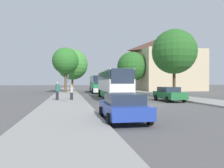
{
  "coord_description": "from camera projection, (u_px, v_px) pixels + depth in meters",
  "views": [
    {
      "loc": [
        -6.71,
        -18.5,
        1.97
      ],
      "look_at": [
        0.25,
        16.52,
        1.73
      ],
      "focal_mm": 35.0,
      "sensor_mm": 36.0,
      "label": 1
    }
  ],
  "objects": [
    {
      "name": "tree_left_near",
      "position": [
        65.0,
        61.0,
        40.93
      ],
      "size": [
        4.93,
        4.93,
        8.39
      ],
      "color": "brown",
      "rests_on": "sidewalk_left"
    },
    {
      "name": "bus_front",
      "position": [
        113.0,
        84.0,
        26.75
      ],
      "size": [
        3.15,
        11.89,
        3.36
      ],
      "rotation": [
        0.0,
        0.0,
        -0.04
      ],
      "color": "#238942",
      "rests_on": "ground_plane"
    },
    {
      "name": "ground_plane",
      "position": [
        145.0,
        105.0,
        19.47
      ],
      "size": [
        300.0,
        300.0,
        0.0
      ],
      "primitive_type": "plane",
      "color": "#565454",
      "rests_on": "ground"
    },
    {
      "name": "parked_car_left_curb",
      "position": [
        123.0,
        106.0,
        11.16
      ],
      "size": [
        2.17,
        4.34,
        1.42
      ],
      "rotation": [
        0.0,
        0.0,
        -0.02
      ],
      "color": "#233D9E",
      "rests_on": "ground_plane"
    },
    {
      "name": "pedestrian_waiting_far",
      "position": [
        57.0,
        91.0,
        22.74
      ],
      "size": [
        0.36,
        0.36,
        1.88
      ],
      "rotation": [
        0.0,
        0.0,
        1.2
      ],
      "color": "#23232D",
      "rests_on": "sidewalk_left"
    },
    {
      "name": "pedestrian_waiting_near",
      "position": [
        72.0,
        92.0,
        23.08
      ],
      "size": [
        0.36,
        0.36,
        1.6
      ],
      "rotation": [
        0.0,
        0.0,
        6.06
      ],
      "color": "#23232D",
      "rests_on": "sidewalk_left"
    },
    {
      "name": "bus_middle",
      "position": [
        98.0,
        84.0,
        42.59
      ],
      "size": [
        3.0,
        11.21,
        3.2
      ],
      "rotation": [
        0.0,
        0.0,
        -0.04
      ],
      "color": "silver",
      "rests_on": "ground_plane"
    },
    {
      "name": "bus_stop_sign",
      "position": [
        68.0,
        85.0,
        19.98
      ],
      "size": [
        0.08,
        0.45,
        2.54
      ],
      "color": "gray",
      "rests_on": "sidewalk_left"
    },
    {
      "name": "parked_car_right_far",
      "position": [
        127.0,
        89.0,
        40.91
      ],
      "size": [
        1.92,
        4.22,
        1.38
      ],
      "rotation": [
        0.0,
        0.0,
        3.14
      ],
      "color": "silver",
      "rests_on": "ground_plane"
    },
    {
      "name": "building_right_background",
      "position": [
        166.0,
        63.0,
        54.72
      ],
      "size": [
        14.47,
        13.65,
        13.81
      ],
      "color": "#C6B28E",
      "rests_on": "ground_plane"
    },
    {
      "name": "tree_right_mid",
      "position": [
        174.0,
        52.0,
        29.68
      ],
      "size": [
        6.07,
        6.07,
        9.07
      ],
      "color": "#47331E",
      "rests_on": "sidewalk_right"
    },
    {
      "name": "tree_left_far",
      "position": [
        72.0,
        64.0,
        47.03
      ],
      "size": [
        6.64,
        6.64,
        9.06
      ],
      "color": "#513D23",
      "rests_on": "sidewalk_left"
    },
    {
      "name": "tree_right_near",
      "position": [
        132.0,
        67.0,
        50.17
      ],
      "size": [
        6.77,
        6.77,
        8.9
      ],
      "color": "brown",
      "rests_on": "sidewalk_right"
    },
    {
      "name": "sidewalk_left",
      "position": [
        65.0,
        105.0,
        18.1
      ],
      "size": [
        4.0,
        120.0,
        0.15
      ],
      "primitive_type": "cube",
      "color": "gray",
      "rests_on": "ground_plane"
    },
    {
      "name": "sidewalk_right",
      "position": [
        215.0,
        102.0,
        20.83
      ],
      "size": [
        4.0,
        120.0,
        0.15
      ],
      "primitive_type": "cube",
      "color": "gray",
      "rests_on": "ground_plane"
    },
    {
      "name": "parked_car_right_near",
      "position": [
        169.0,
        94.0,
        22.92
      ],
      "size": [
        2.06,
        4.46,
        1.51
      ],
      "rotation": [
        0.0,
        0.0,
        3.15
      ],
      "color": "#236B38",
      "rests_on": "ground_plane"
    }
  ]
}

